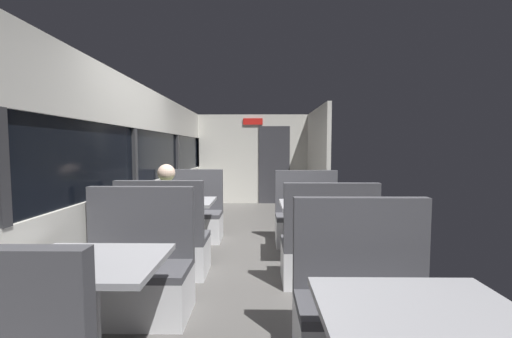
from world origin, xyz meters
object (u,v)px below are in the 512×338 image
object	(u,v)px
dining_table_near_window	(91,275)
bench_front_aisle_facing_entry	(367,316)
bench_near_window_facing_entry	(135,278)
dining_table_front_aisle	(422,332)
seated_passenger	(166,227)
bench_rear_aisle_facing_entry	(307,222)
dining_table_mid_window	(180,208)
dining_table_rear_aisle	(316,211)
bench_mid_window_facing_end	(165,247)
bench_rear_aisle_facing_end	(327,253)
bench_mid_window_facing_entry	(192,219)

from	to	relation	value
dining_table_near_window	bench_front_aisle_facing_entry	world-z (taller)	bench_front_aisle_facing_entry
bench_near_window_facing_entry	dining_table_front_aisle	xyz separation A→B (m)	(1.79, -1.30, 0.31)
seated_passenger	bench_rear_aisle_facing_entry	bearing A→B (deg)	32.18
dining_table_near_window	dining_table_mid_window	world-z (taller)	same
dining_table_near_window	dining_table_rear_aisle	size ratio (longest dim) A/B	1.00
bench_near_window_facing_entry	seated_passenger	world-z (taller)	seated_passenger
bench_mid_window_facing_end	seated_passenger	distance (m)	0.22
bench_rear_aisle_facing_end	seated_passenger	bearing A→B (deg)	171.35
dining_table_front_aisle	bench_front_aisle_facing_entry	bearing A→B (deg)	90.00
bench_front_aisle_facing_entry	seated_passenger	distance (m)	2.36
bench_mid_window_facing_end	dining_table_front_aisle	world-z (taller)	bench_mid_window_facing_end
bench_mid_window_facing_end	dining_table_front_aisle	xyz separation A→B (m)	(1.79, -2.15, 0.31)
bench_rear_aisle_facing_entry	bench_rear_aisle_facing_end	bearing A→B (deg)	-90.00
bench_mid_window_facing_end	bench_rear_aisle_facing_entry	distance (m)	2.15
bench_mid_window_facing_entry	dining_table_front_aisle	world-z (taller)	bench_mid_window_facing_entry
bench_mid_window_facing_entry	bench_rear_aisle_facing_entry	world-z (taller)	same
seated_passenger	bench_front_aisle_facing_entry	bearing A→B (deg)	-40.45
bench_rear_aisle_facing_end	bench_rear_aisle_facing_entry	size ratio (longest dim) A/B	1.00
bench_near_window_facing_entry	dining_table_rear_aisle	distance (m)	2.27
seated_passenger	dining_table_mid_window	bearing A→B (deg)	90.00
dining_table_rear_aisle	bench_near_window_facing_entry	bearing A→B (deg)	-142.91
bench_rear_aisle_facing_entry	dining_table_mid_window	bearing A→B (deg)	-164.41
bench_mid_window_facing_end	bench_front_aisle_facing_entry	size ratio (longest dim) A/B	1.00
bench_rear_aisle_facing_end	dining_table_mid_window	bearing A→B (deg)	153.32
dining_table_front_aisle	dining_table_mid_window	bearing A→B (deg)	122.11
bench_near_window_facing_entry	bench_front_aisle_facing_entry	distance (m)	1.89
dining_table_near_window	bench_rear_aisle_facing_end	distance (m)	2.27
dining_table_near_window	dining_table_rear_aisle	bearing A→B (deg)	48.91
bench_rear_aisle_facing_end	seated_passenger	distance (m)	1.82
dining_table_mid_window	dining_table_front_aisle	world-z (taller)	same
bench_front_aisle_facing_entry	bench_rear_aisle_facing_end	world-z (taller)	same
bench_mid_window_facing_end	bench_rear_aisle_facing_end	world-z (taller)	same
dining_table_near_window	dining_table_mid_window	size ratio (longest dim) A/B	1.00
bench_rear_aisle_facing_end	bench_near_window_facing_entry	bearing A→B (deg)	-159.93
dining_table_rear_aisle	bench_rear_aisle_facing_end	distance (m)	0.77
dining_table_near_window	bench_mid_window_facing_entry	xyz separation A→B (m)	(0.00, 2.95, -0.31)
bench_mid_window_facing_end	seated_passenger	bearing A→B (deg)	90.00
bench_mid_window_facing_end	seated_passenger	xyz separation A→B (m)	(0.00, 0.07, 0.21)
dining_table_near_window	bench_rear_aisle_facing_entry	bearing A→B (deg)	56.96
bench_mid_window_facing_end	bench_rear_aisle_facing_entry	xyz separation A→B (m)	(1.79, 1.20, 0.00)
dining_table_near_window	bench_near_window_facing_entry	distance (m)	0.77
dining_table_mid_window	bench_mid_window_facing_entry	world-z (taller)	bench_mid_window_facing_entry
bench_mid_window_facing_end	seated_passenger	size ratio (longest dim) A/B	0.87
dining_table_near_window	bench_front_aisle_facing_entry	xyz separation A→B (m)	(1.79, 0.10, -0.31)
dining_table_near_window	bench_rear_aisle_facing_entry	world-z (taller)	bench_rear_aisle_facing_entry
bench_mid_window_facing_entry	dining_table_rear_aisle	world-z (taller)	bench_mid_window_facing_entry
bench_mid_window_facing_entry	bench_front_aisle_facing_entry	world-z (taller)	same
seated_passenger	bench_near_window_facing_entry	bearing A→B (deg)	-90.00
bench_rear_aisle_facing_end	dining_table_rear_aisle	bearing A→B (deg)	90.00
dining_table_mid_window	dining_table_rear_aisle	world-z (taller)	same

